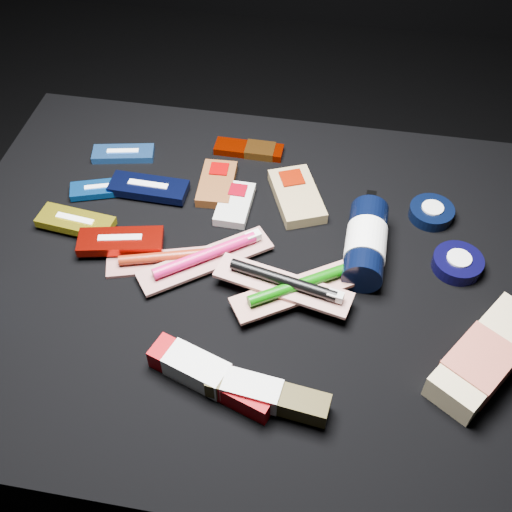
# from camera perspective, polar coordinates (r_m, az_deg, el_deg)

# --- Properties ---
(ground) EXTENTS (3.00, 3.00, 0.00)m
(ground) POSITION_cam_1_polar(r_m,az_deg,el_deg) (1.34, -0.72, -12.20)
(ground) COLOR black
(ground) RESTS_ON ground
(cloth_table) EXTENTS (0.98, 0.78, 0.40)m
(cloth_table) POSITION_cam_1_polar(r_m,az_deg,el_deg) (1.17, -0.82, -7.42)
(cloth_table) COLOR black
(cloth_table) RESTS_ON ground
(luna_bar_0) EXTENTS (0.12, 0.06, 0.01)m
(luna_bar_0) POSITION_cam_1_polar(r_m,az_deg,el_deg) (1.22, -11.71, 8.90)
(luna_bar_0) COLOR #275FB2
(luna_bar_0) RESTS_ON cloth_table
(luna_bar_1) EXTENTS (0.11, 0.07, 0.01)m
(luna_bar_1) POSITION_cam_1_polar(r_m,az_deg,el_deg) (1.15, -13.65, 5.82)
(luna_bar_1) COLOR #0E4EA4
(luna_bar_1) RESTS_ON cloth_table
(luna_bar_2) EXTENTS (0.14, 0.05, 0.02)m
(luna_bar_2) POSITION_cam_1_polar(r_m,az_deg,el_deg) (1.13, -9.52, 6.00)
(luna_bar_2) COLOR black
(luna_bar_2) RESTS_ON cloth_table
(luna_bar_3) EXTENTS (0.13, 0.06, 0.02)m
(luna_bar_3) POSITION_cam_1_polar(r_m,az_deg,el_deg) (1.09, -15.73, 2.94)
(luna_bar_3) COLOR gold
(luna_bar_3) RESTS_ON cloth_table
(luna_bar_4) EXTENTS (0.14, 0.08, 0.02)m
(luna_bar_4) POSITION_cam_1_polar(r_m,az_deg,el_deg) (1.04, -11.94, 1.30)
(luna_bar_4) COLOR #7F0B04
(luna_bar_4) RESTS_ON cloth_table
(clif_bar_0) EXTENTS (0.06, 0.11, 0.02)m
(clif_bar_0) POSITION_cam_1_polar(r_m,az_deg,el_deg) (1.13, -3.47, 6.59)
(clif_bar_0) COLOR brown
(clif_bar_0) RESTS_ON cloth_table
(clif_bar_1) EXTENTS (0.06, 0.10, 0.02)m
(clif_bar_1) POSITION_cam_1_polar(r_m,az_deg,el_deg) (1.10, -1.85, 4.79)
(clif_bar_1) COLOR beige
(clif_bar_1) RESTS_ON cloth_table
(clif_bar_2) EXTENTS (0.12, 0.15, 0.02)m
(clif_bar_2) POSITION_cam_1_polar(r_m,az_deg,el_deg) (1.11, 3.57, 5.54)
(clif_bar_2) COLOR #9D8556
(clif_bar_2) RESTS_ON cloth_table
(power_bar) EXTENTS (0.13, 0.04, 0.02)m
(power_bar) POSITION_cam_1_polar(r_m,az_deg,el_deg) (1.20, -0.30, 9.42)
(power_bar) COLOR #7D1100
(power_bar) RESTS_ON cloth_table
(lotion_bottle) EXTENTS (0.07, 0.20, 0.06)m
(lotion_bottle) POSITION_cam_1_polar(r_m,az_deg,el_deg) (1.01, 9.75, 1.19)
(lotion_bottle) COLOR black
(lotion_bottle) RESTS_ON cloth_table
(cream_tin_upper) EXTENTS (0.07, 0.07, 0.02)m
(cream_tin_upper) POSITION_cam_1_polar(r_m,az_deg,el_deg) (1.11, 15.33, 3.77)
(cream_tin_upper) COLOR black
(cream_tin_upper) RESTS_ON cloth_table
(cream_tin_lower) EXTENTS (0.08, 0.08, 0.02)m
(cream_tin_lower) POSITION_cam_1_polar(r_m,az_deg,el_deg) (1.05, 17.48, -0.60)
(cream_tin_lower) COLOR black
(cream_tin_lower) RESTS_ON cloth_table
(bodywash_bottle) EXTENTS (0.17, 0.21, 0.04)m
(bodywash_bottle) POSITION_cam_1_polar(r_m,az_deg,el_deg) (0.94, 19.68, -8.49)
(bodywash_bottle) COLOR beige
(bodywash_bottle) RESTS_ON cloth_table
(toothbrush_pack_0) EXTENTS (0.20, 0.10, 0.02)m
(toothbrush_pack_0) POSITION_cam_1_polar(r_m,az_deg,el_deg) (1.02, -7.55, -0.24)
(toothbrush_pack_0) COLOR #A59E9A
(toothbrush_pack_0) RESTS_ON cloth_table
(toothbrush_pack_1) EXTENTS (0.20, 0.17, 0.02)m
(toothbrush_pack_1) POSITION_cam_1_polar(r_m,az_deg,el_deg) (1.00, -4.37, -0.11)
(toothbrush_pack_1) COLOR #B7B1A9
(toothbrush_pack_1) RESTS_ON cloth_table
(toothbrush_pack_2) EXTENTS (0.21, 0.16, 0.02)m
(toothbrush_pack_2) POSITION_cam_1_polar(r_m,az_deg,el_deg) (0.96, 4.25, -2.67)
(toothbrush_pack_2) COLOR beige
(toothbrush_pack_2) RESTS_ON cloth_table
(toothbrush_pack_3) EXTENTS (0.21, 0.09, 0.02)m
(toothbrush_pack_3) POSITION_cam_1_polar(r_m,az_deg,el_deg) (0.95, 2.58, -2.43)
(toothbrush_pack_3) COLOR silver
(toothbrush_pack_3) RESTS_ON cloth_table
(toothpaste_carton_red) EXTENTS (0.19, 0.10, 0.04)m
(toothpaste_carton_red) POSITION_cam_1_polar(r_m,az_deg,el_deg) (0.88, -4.40, -10.46)
(toothpaste_carton_red) COLOR #8F0004
(toothpaste_carton_red) RESTS_ON cloth_table
(toothpaste_carton_green) EXTENTS (0.17, 0.05, 0.03)m
(toothpaste_carton_green) POSITION_cam_1_polar(r_m,az_deg,el_deg) (0.85, 0.56, -12.13)
(toothpaste_carton_green) COLOR #352C0E
(toothpaste_carton_green) RESTS_ON cloth_table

